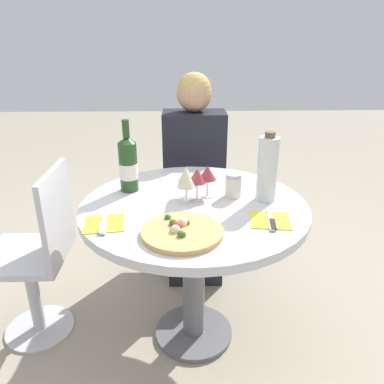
# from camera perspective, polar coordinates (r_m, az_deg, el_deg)

# --- Properties ---
(ground_plane) EXTENTS (12.00, 12.00, 0.00)m
(ground_plane) POSITION_cam_1_polar(r_m,az_deg,el_deg) (2.00, 0.26, -20.75)
(ground_plane) COLOR #9E937F
(ground_plane) RESTS_ON ground
(dining_table) EXTENTS (0.97, 0.97, 0.72)m
(dining_table) POSITION_cam_1_polar(r_m,az_deg,el_deg) (1.65, 0.29, -5.71)
(dining_table) COLOR slate
(dining_table) RESTS_ON ground_plane
(chair_behind_diner) EXTENTS (0.37, 0.37, 0.85)m
(chair_behind_diner) POSITION_cam_1_polar(r_m,az_deg,el_deg) (2.42, 0.26, -0.49)
(chair_behind_diner) COLOR silver
(chair_behind_diner) RESTS_ON ground_plane
(seated_diner) EXTENTS (0.37, 0.45, 1.19)m
(seated_diner) POSITION_cam_1_polar(r_m,az_deg,el_deg) (2.25, 0.38, 1.01)
(seated_diner) COLOR black
(seated_diner) RESTS_ON ground_plane
(chair_empty_side) EXTENTS (0.37, 0.37, 0.85)m
(chair_empty_side) POSITION_cam_1_polar(r_m,az_deg,el_deg) (1.90, -22.27, -9.27)
(chair_empty_side) COLOR silver
(chair_empty_side) RESTS_ON ground_plane
(pizza_large) EXTENTS (0.30, 0.30, 0.05)m
(pizza_large) POSITION_cam_1_polar(r_m,az_deg,el_deg) (1.35, -1.57, -6.00)
(pizza_large) COLOR tan
(pizza_large) RESTS_ON dining_table
(wine_bottle) EXTENTS (0.08, 0.08, 0.33)m
(wine_bottle) POSITION_cam_1_polar(r_m,az_deg,el_deg) (1.71, -9.70, 4.18)
(wine_bottle) COLOR #23471E
(wine_bottle) RESTS_ON dining_table
(tall_carafe) EXTENTS (0.09, 0.09, 0.30)m
(tall_carafe) POSITION_cam_1_polar(r_m,az_deg,el_deg) (1.61, 11.42, 3.48)
(tall_carafe) COLOR silver
(tall_carafe) RESTS_ON dining_table
(sugar_shaker) EXTENTS (0.07, 0.07, 0.11)m
(sugar_shaker) POSITION_cam_1_polar(r_m,az_deg,el_deg) (1.65, 6.32, 1.01)
(sugar_shaker) COLOR silver
(sugar_shaker) RESTS_ON dining_table
(wine_glass_back_right) EXTENTS (0.08, 0.08, 0.14)m
(wine_glass_back_right) POSITION_cam_1_polar(r_m,az_deg,el_deg) (1.62, 2.37, 2.85)
(wine_glass_back_right) COLOR silver
(wine_glass_back_right) RESTS_ON dining_table
(wine_glass_front_left) EXTENTS (0.08, 0.08, 0.15)m
(wine_glass_front_left) POSITION_cam_1_polar(r_m,az_deg,el_deg) (1.56, -0.86, 2.02)
(wine_glass_front_left) COLOR silver
(wine_glass_front_left) RESTS_ON dining_table
(wine_glass_center) EXTENTS (0.08, 0.08, 0.14)m
(wine_glass_center) POSITION_cam_1_polar(r_m,az_deg,el_deg) (1.59, 0.79, 2.40)
(wine_glass_center) COLOR silver
(wine_glass_center) RESTS_ON dining_table
(wine_glass_back_left) EXTENTS (0.08, 0.08, 0.14)m
(wine_glass_back_left) POSITION_cam_1_polar(r_m,az_deg,el_deg) (1.62, -0.89, 2.57)
(wine_glass_back_left) COLOR silver
(wine_glass_back_left) RESTS_ON dining_table
(place_setting_left) EXTENTS (0.17, 0.19, 0.01)m
(place_setting_left) POSITION_cam_1_polar(r_m,az_deg,el_deg) (1.46, -13.25, -4.71)
(place_setting_left) COLOR yellow
(place_setting_left) RESTS_ON dining_table
(place_setting_right) EXTENTS (0.17, 0.19, 0.01)m
(place_setting_right) POSITION_cam_1_polar(r_m,az_deg,el_deg) (1.48, 11.85, -4.22)
(place_setting_right) COLOR yellow
(place_setting_right) RESTS_ON dining_table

